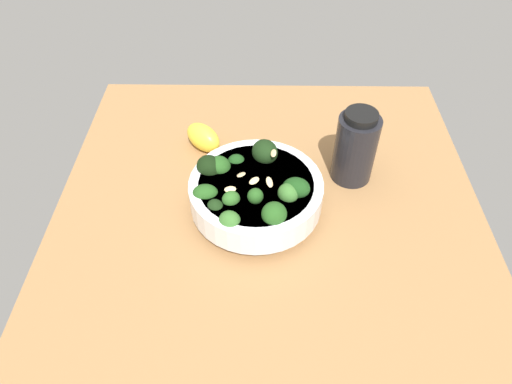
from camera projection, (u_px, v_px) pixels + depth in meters
ground_plane at (268, 210)px, 78.55cm from camera, size 69.95×69.95×3.81cm
bowl_of_broccoli at (255, 191)px, 73.26cm from camera, size 20.98×21.03×9.64cm
lemon_wedge at (203, 137)px, 85.23cm from camera, size 8.25×8.44×4.91cm
bottle_tall at (355, 147)px, 77.23cm from camera, size 6.98×6.98×13.32cm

